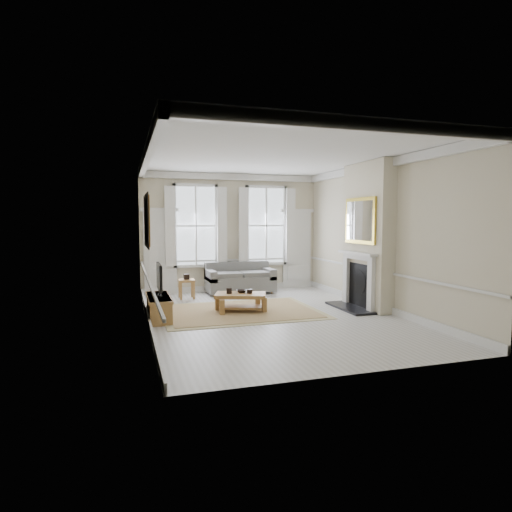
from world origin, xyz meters
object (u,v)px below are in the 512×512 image
object	(u,v)px
coffee_table	(241,297)
tv_stand	(159,308)
sofa	(240,280)
side_table	(187,283)

from	to	relation	value
coffee_table	tv_stand	distance (m)	1.83
sofa	coffee_table	distance (m)	2.55
sofa	coffee_table	size ratio (longest dim) A/B	1.48
side_table	coffee_table	xyz separation A→B (m)	(0.93, -2.01, -0.06)
coffee_table	tv_stand	size ratio (longest dim) A/B	0.94
sofa	tv_stand	bearing A→B (deg)	-132.90
side_table	coffee_table	bearing A→B (deg)	-65.13
coffee_table	sofa	bearing A→B (deg)	94.53
tv_stand	sofa	bearing A→B (deg)	47.10
coffee_table	tv_stand	world-z (taller)	tv_stand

